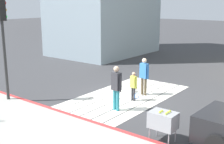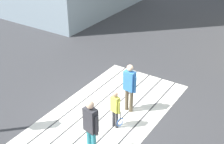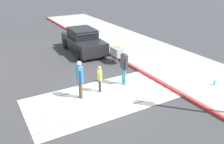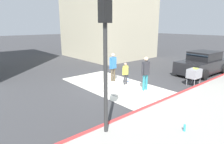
# 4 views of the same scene
# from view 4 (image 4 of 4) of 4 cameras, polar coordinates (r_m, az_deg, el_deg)

# --- Properties ---
(ground_plane) EXTENTS (120.00, 120.00, 0.00)m
(ground_plane) POSITION_cam_4_polar(r_m,az_deg,el_deg) (11.01, 0.72, -3.99)
(ground_plane) COLOR #38383A
(crosswalk_stripes) EXTENTS (6.40, 3.25, 0.01)m
(crosswalk_stripes) POSITION_cam_4_polar(r_m,az_deg,el_deg) (11.01, 0.72, -3.96)
(crosswalk_stripes) COLOR silver
(crosswalk_stripes) RESTS_ON ground
(sidewalk_west) EXTENTS (4.80, 40.00, 0.12)m
(sidewalk_west) POSITION_cam_4_polar(r_m,az_deg,el_deg) (8.03, 29.03, -12.32)
(sidewalk_west) COLOR #9E9B93
(sidewalk_west) RESTS_ON ground
(curb_painted) EXTENTS (0.16, 40.00, 0.13)m
(curb_painted) POSITION_cam_4_polar(r_m,az_deg,el_deg) (8.97, 14.80, -8.25)
(curb_painted) COLOR #BC3333
(curb_painted) RESTS_ON ground
(building_far_south) EXTENTS (8.00, 7.04, 8.77)m
(building_far_south) POSITION_cam_4_polar(r_m,az_deg,el_deg) (21.24, -1.32, 16.53)
(building_far_south) COLOR beige
(building_far_south) RESTS_ON ground
(car_parked_near_curb) EXTENTS (2.15, 4.39, 1.57)m
(car_parked_near_curb) POSITION_cam_4_polar(r_m,az_deg,el_deg) (14.83, 25.12, 2.26)
(car_parked_near_curb) COLOR black
(car_parked_near_curb) RESTS_ON ground
(traffic_light_corner) EXTENTS (0.39, 0.28, 4.24)m
(traffic_light_corner) POSITION_cam_4_polar(r_m,az_deg,el_deg) (5.47, -2.16, 10.41)
(traffic_light_corner) COLOR #2D2D2D
(traffic_light_corner) RESTS_ON ground
(tennis_ball_cart) EXTENTS (0.56, 0.80, 1.02)m
(tennis_ball_cart) POSITION_cam_4_polar(r_m,az_deg,el_deg) (11.79, 23.00, -0.39)
(tennis_ball_cart) COLOR #99999E
(tennis_ball_cart) RESTS_ON ground
(water_bottle) EXTENTS (0.07, 0.07, 0.22)m
(water_bottle) POSITION_cam_4_polar(r_m,az_deg,el_deg) (6.67, 20.56, -15.14)
(water_bottle) COLOR #33A5BF
(water_bottle) RESTS_ON sidewalk_west
(pedestrian_adult_lead) EXTENTS (0.25, 0.50, 1.71)m
(pedestrian_adult_lead) POSITION_cam_4_polar(r_m,az_deg,el_deg) (11.60, 0.30, 2.00)
(pedestrian_adult_lead) COLOR brown
(pedestrian_adult_lead) RESTS_ON ground
(pedestrian_adult_trailing) EXTENTS (0.28, 0.51, 1.77)m
(pedestrian_adult_trailing) POSITION_cam_4_polar(r_m,az_deg,el_deg) (10.14, 9.85, 0.29)
(pedestrian_adult_trailing) COLOR teal
(pedestrian_adult_trailing) RESTS_ON ground
(pedestrian_child_with_racket) EXTENTS (0.28, 0.41, 1.27)m
(pedestrian_child_with_racket) POSITION_cam_4_polar(r_m,az_deg,el_deg) (11.03, 4.00, -0.15)
(pedestrian_child_with_racket) COLOR #333338
(pedestrian_child_with_racket) RESTS_ON ground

